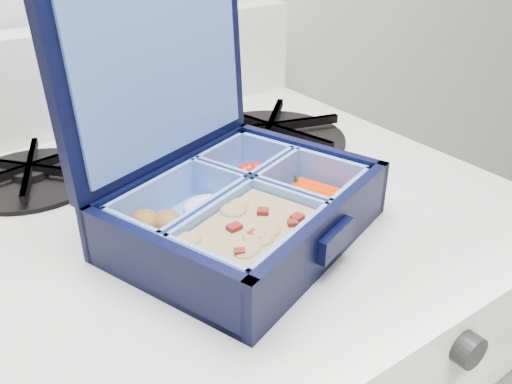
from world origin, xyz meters
TOP-DOWN VIEW (x-y plane):
  - bento_box at (-0.40, 1.59)m, footprint 0.29×0.25m
  - burner_grate at (-0.24, 1.75)m, footprint 0.25×0.25m
  - burner_grate_rear at (-0.54, 1.82)m, footprint 0.18×0.18m
  - fork at (-0.39, 1.73)m, footprint 0.16×0.14m

SIDE VIEW (x-z plane):
  - fork at x=-0.39m, z-range 0.89..0.90m
  - burner_grate_rear at x=-0.54m, z-range 0.89..0.91m
  - burner_grate at x=-0.24m, z-range 0.89..0.92m
  - bento_box at x=-0.40m, z-range 0.89..0.95m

